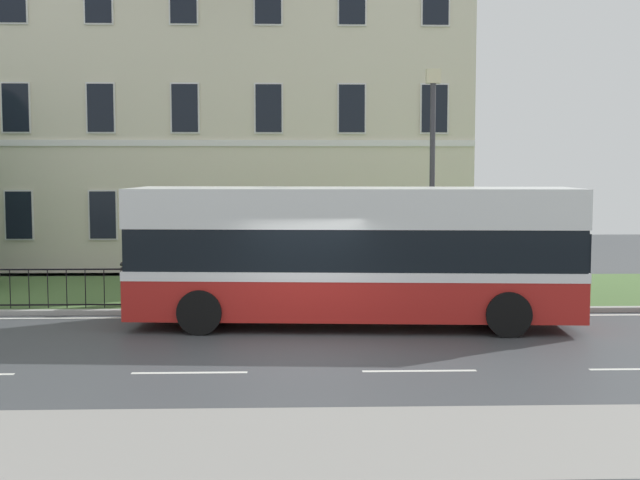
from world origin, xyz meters
The scene contains 6 objects.
ground_plane centered at (0.00, 1.29, -0.01)m, with size 60.00×56.00×0.18m.
georgian_townhouse centered at (-2.31, 16.42, 6.94)m, with size 16.47×10.29×13.57m.
iron_verge_railing centered at (-2.31, 4.40, 0.62)m, with size 15.04×0.04×0.97m.
single_decker_bus centered at (1.16, 2.56, 1.63)m, with size 10.06×3.25×3.09m.
street_lamp_post centered at (3.40, 5.49, 3.56)m, with size 0.36×0.24×5.93m.
litter_bin centered at (-4.25, 4.89, 0.68)m, with size 0.53×0.53×1.11m.
Camera 1 is at (-0.22, -16.24, 3.54)m, focal length 47.52 mm.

